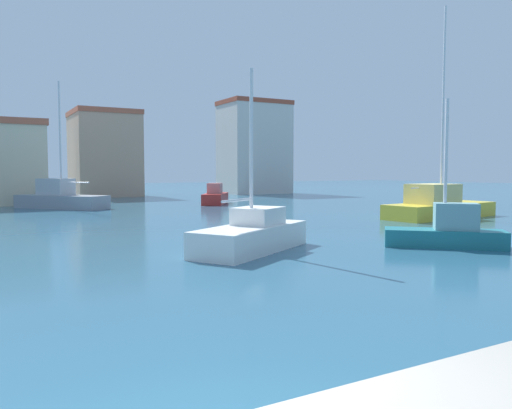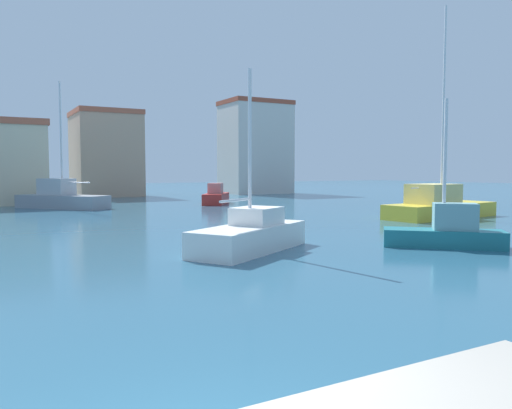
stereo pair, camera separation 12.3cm
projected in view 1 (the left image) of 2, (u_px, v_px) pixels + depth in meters
water at (307, 217)px, 28.99m from camera, size 160.00×160.00×0.00m
sailboat_white_distant_north at (252, 234)px, 16.78m from camera, size 5.22×4.14×6.02m
sailboat_grey_inner_mooring at (60, 198)px, 35.43m from camera, size 5.91×6.61×8.88m
sailboat_yellow_mid_harbor at (438, 205)px, 28.40m from camera, size 7.82×3.31×11.81m
sailboat_teal_near_pier at (447, 231)px, 17.63m from camera, size 3.81×3.65×5.17m
motorboat_red_behind_lamppost at (215, 197)px, 40.08m from camera, size 3.69×4.50×1.68m
harbor_office at (104, 154)px, 52.58m from camera, size 6.43×7.52×8.84m
yacht_club at (254, 147)px, 58.41m from camera, size 7.40×5.74×10.69m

